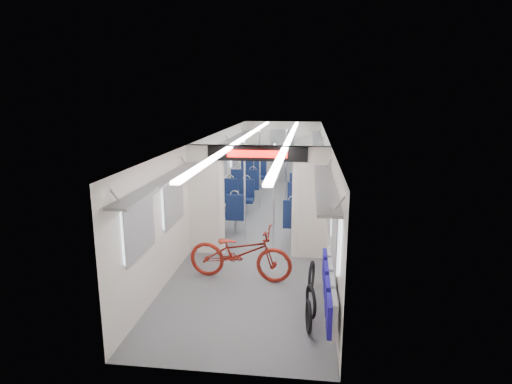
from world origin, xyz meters
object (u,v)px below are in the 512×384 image
(stanchion_near_right, at_px, (274,197))
(stanchion_far_right, at_px, (286,169))
(bike_hoop_c, at_px, (311,278))
(seat_bay_near_left, at_px, (232,202))
(bicycle, at_px, (240,253))
(flip_bench, at_px, (329,287))
(bike_hoop_b, at_px, (311,303))
(seat_bay_near_right, at_px, (304,209))
(stanchion_near_left, at_px, (245,191))
(seat_bay_far_left, at_px, (250,178))
(seat_bay_far_right, at_px, (305,181))
(bike_hoop_a, at_px, (308,318))
(stanchion_far_left, at_px, (260,170))

(stanchion_near_right, height_order, stanchion_far_right, same)
(bike_hoop_c, distance_m, stanchion_near_right, 2.35)
(stanchion_near_right, bearing_deg, seat_bay_near_left, 123.94)
(bicycle, distance_m, flip_bench, 2.09)
(bike_hoop_b, relative_size, seat_bay_near_right, 0.25)
(stanchion_near_left, relative_size, stanchion_far_right, 1.00)
(bike_hoop_c, height_order, seat_bay_far_left, seat_bay_far_left)
(flip_bench, bearing_deg, stanchion_near_left, 116.25)
(seat_bay_far_right, relative_size, stanchion_near_left, 0.93)
(stanchion_near_left, xyz_separation_m, stanchion_near_right, (0.70, -0.49, 0.00))
(seat_bay_far_right, bearing_deg, bike_hoop_b, -88.75)
(bicycle, height_order, seat_bay_far_right, seat_bay_far_right)
(bike_hoop_a, relative_size, seat_bay_near_left, 0.24)
(flip_bench, height_order, bike_hoop_b, flip_bench)
(bike_hoop_b, xyz_separation_m, seat_bay_near_right, (-0.17, 4.31, 0.31))
(bike_hoop_b, xyz_separation_m, stanchion_far_left, (-1.49, 6.23, 0.91))
(bicycle, height_order, bike_hoop_b, bicycle)
(bike_hoop_c, relative_size, stanchion_near_left, 0.23)
(flip_bench, bearing_deg, seat_bay_near_left, 115.02)
(stanchion_far_left, bearing_deg, seat_bay_far_right, 48.29)
(flip_bench, bearing_deg, seat_bay_near_right, 95.34)
(seat_bay_far_left, bearing_deg, bicycle, -83.69)
(seat_bay_near_left, bearing_deg, seat_bay_near_right, -12.85)
(stanchion_far_left, bearing_deg, stanchion_far_right, 26.90)
(stanchion_far_left, distance_m, stanchion_far_right, 0.83)
(flip_bench, distance_m, stanchion_near_right, 3.30)
(seat_bay_far_left, relative_size, stanchion_near_left, 0.92)
(seat_bay_near_left, relative_size, seat_bay_far_right, 0.95)
(bike_hoop_a, xyz_separation_m, seat_bay_near_left, (-2.01, 5.17, 0.32))
(flip_bench, distance_m, stanchion_far_right, 6.87)
(bike_hoop_c, xyz_separation_m, stanchion_near_left, (-1.52, 2.50, 0.91))
(bike_hoop_b, bearing_deg, seat_bay_near_left, 113.27)
(stanchion_near_left, bearing_deg, bike_hoop_c, -58.68)
(flip_bench, relative_size, seat_bay_near_right, 1.00)
(bike_hoop_b, relative_size, stanchion_far_left, 0.23)
(seat_bay_near_left, bearing_deg, bicycle, -77.67)
(seat_bay_far_left, distance_m, stanchion_far_left, 2.07)
(bike_hoop_a, relative_size, stanchion_far_right, 0.21)
(flip_bench, relative_size, stanchion_far_left, 0.92)
(seat_bay_far_left, bearing_deg, bike_hoop_c, -74.17)
(seat_bay_near_left, bearing_deg, stanchion_far_right, 55.35)
(bike_hoop_a, relative_size, bike_hoop_c, 0.90)
(bike_hoop_b, bearing_deg, bike_hoop_a, -94.37)
(bike_hoop_c, distance_m, seat_bay_near_left, 4.36)
(stanchion_near_left, bearing_deg, stanchion_near_right, -34.98)
(bike_hoop_a, distance_m, stanchion_far_left, 6.88)
(seat_bay_near_left, bearing_deg, bike_hoop_b, -66.73)
(bike_hoop_b, height_order, seat_bay_far_left, seat_bay_far_left)
(bike_hoop_c, height_order, stanchion_near_left, stanchion_near_left)
(seat_bay_near_left, xyz_separation_m, seat_bay_far_left, (0.00, 3.40, 0.01))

